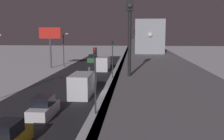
% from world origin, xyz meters
% --- Properties ---
extents(ground_plane, '(240.00, 240.00, 0.00)m').
position_xyz_m(ground_plane, '(0.00, 0.00, 0.00)').
color(ground_plane, silver).
extents(avenue_asphalt, '(11.00, 104.44, 0.01)m').
position_xyz_m(avenue_asphalt, '(5.32, 0.00, 0.00)').
color(avenue_asphalt, '#28282D').
rests_on(avenue_asphalt, ground_plane).
extents(elevated_railway, '(5.00, 104.44, 5.71)m').
position_xyz_m(elevated_railway, '(-5.87, 0.00, 4.93)').
color(elevated_railway, slate).
rests_on(elevated_railway, ground_plane).
extents(subway_train, '(2.94, 74.07, 3.40)m').
position_xyz_m(subway_train, '(-5.96, -29.21, 7.49)').
color(subway_train, '#999EA8').
rests_on(subway_train, elevated_railway).
extents(rail_signal, '(0.36, 0.41, 4.00)m').
position_xyz_m(rail_signal, '(-4.19, 20.66, 8.44)').
color(rail_signal, black).
rests_on(rail_signal, elevated_railway).
extents(sedan_yellow, '(1.91, 4.43, 1.97)m').
position_xyz_m(sedan_yellow, '(3.92, -9.95, 0.78)').
color(sedan_yellow, gold).
rests_on(sedan_yellow, ground_plane).
extents(sedan_white, '(1.80, 4.48, 1.97)m').
position_xyz_m(sedan_white, '(3.92, 10.31, 0.80)').
color(sedan_white, silver).
rests_on(sedan_white, ground_plane).
extents(sedan_yellow_2, '(1.80, 4.57, 1.97)m').
position_xyz_m(sedan_yellow_2, '(3.92, 17.42, 0.80)').
color(sedan_yellow_2, gold).
rests_on(sedan_yellow_2, ground_plane).
extents(sedan_green, '(1.80, 4.77, 1.97)m').
position_xyz_m(sedan_green, '(6.72, -35.35, 0.80)').
color(sedan_green, '#2D6038').
rests_on(sedan_green, ground_plane).
extents(box_truck, '(2.40, 7.40, 2.80)m').
position_xyz_m(box_truck, '(1.92, -20.72, 1.35)').
color(box_truck, '#B2B2B7').
rests_on(box_truck, ground_plane).
extents(delivery_van, '(2.40, 7.40, 2.80)m').
position_xyz_m(delivery_van, '(1.92, 1.45, 1.35)').
color(delivery_van, silver).
rests_on(delivery_van, ground_plane).
extents(traffic_light_near, '(0.32, 0.44, 6.40)m').
position_xyz_m(traffic_light_near, '(-0.78, 9.09, 4.20)').
color(traffic_light_near, '#2D2D2D').
rests_on(traffic_light_near, ground_plane).
extents(traffic_light_mid, '(0.32, 0.44, 6.40)m').
position_xyz_m(traffic_light_mid, '(-0.78, -11.01, 4.20)').
color(traffic_light_mid, '#2D2D2D').
rests_on(traffic_light_mid, ground_plane).
extents(commercial_billboard, '(4.80, 0.36, 8.90)m').
position_xyz_m(commercial_billboard, '(13.82, -22.37, 6.83)').
color(commercial_billboard, '#4C4C51').
rests_on(commercial_billboard, ground_plane).
extents(street_lamp_far, '(1.35, 0.44, 7.65)m').
position_xyz_m(street_lamp_far, '(11.40, -25.00, 4.81)').
color(street_lamp_far, '#38383D').
rests_on(street_lamp_far, ground_plane).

